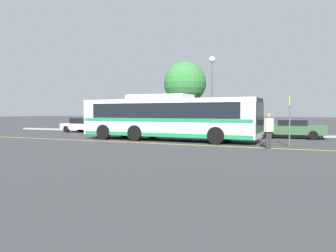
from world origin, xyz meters
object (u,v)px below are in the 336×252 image
(pedestrian_0, at_px, (269,129))
(street_lamp, at_px, (212,77))
(parked_car_0, at_px, (84,125))
(parked_car_2, at_px, (212,126))
(tree_0, at_px, (185,83))
(parked_car_1, at_px, (135,125))
(parked_car_3, at_px, (291,129))
(transit_bus, at_px, (168,117))
(bus_stop_sign, at_px, (290,114))

(pedestrian_0, xyz_separation_m, street_lamp, (-5.75, 9.95, 3.80))
(street_lamp, bearing_deg, parked_car_0, -167.10)
(parked_car_2, xyz_separation_m, tree_0, (-4.25, 5.42, 3.83))
(pedestrian_0, bearing_deg, parked_car_1, 94.65)
(tree_0, bearing_deg, street_lamp, -38.13)
(tree_0, bearing_deg, parked_car_3, -27.13)
(parked_car_0, relative_size, parked_car_2, 0.88)
(transit_bus, height_order, parked_car_3, transit_bus)
(bus_stop_sign, bearing_deg, transit_bus, -96.54)
(parked_car_0, height_order, tree_0, tree_0)
(transit_bus, distance_m, parked_car_1, 7.17)
(parked_car_3, relative_size, tree_0, 0.69)
(parked_car_2, distance_m, street_lamp, 4.92)
(transit_bus, xyz_separation_m, parked_car_2, (1.63, 4.67, -0.74))
(parked_car_3, height_order, street_lamp, street_lamp)
(tree_0, bearing_deg, pedestrian_0, -54.00)
(parked_car_0, bearing_deg, parked_car_3, 95.10)
(bus_stop_sign, bearing_deg, tree_0, -136.12)
(parked_car_1, distance_m, bus_stop_sign, 14.02)
(parked_car_0, distance_m, tree_0, 10.25)
(bus_stop_sign, xyz_separation_m, tree_0, (-10.08, 11.20, 2.89))
(parked_car_3, bearing_deg, transit_bus, 123.74)
(parked_car_0, height_order, parked_car_2, parked_car_2)
(parked_car_0, relative_size, bus_stop_sign, 1.50)
(parked_car_2, distance_m, pedestrian_0, 8.76)
(parked_car_0, relative_size, pedestrian_0, 2.35)
(pedestrian_0, relative_size, street_lamp, 0.27)
(pedestrian_0, bearing_deg, parked_car_0, 103.74)
(parked_car_2, height_order, tree_0, tree_0)
(parked_car_1, xyz_separation_m, parked_car_2, (6.79, -0.24, 0.04))
(street_lamp, xyz_separation_m, tree_0, (-3.44, 2.70, -0.19))
(parked_car_0, relative_size, parked_car_3, 0.91)
(transit_bus, relative_size, bus_stop_sign, 4.35)
(transit_bus, xyz_separation_m, tree_0, (-2.61, 10.09, 3.09))
(parked_car_0, xyz_separation_m, parked_car_3, (17.71, 0.23, 0.01))
(parked_car_3, bearing_deg, parked_car_1, 89.52)
(tree_0, bearing_deg, bus_stop_sign, -48.03)
(parked_car_2, bearing_deg, parked_car_3, 98.04)
(transit_bus, distance_m, parked_car_0, 11.55)
(parked_car_1, distance_m, pedestrian_0, 13.91)
(parked_car_0, distance_m, parked_car_1, 5.30)
(pedestrian_0, relative_size, bus_stop_sign, 0.64)
(bus_stop_sign, distance_m, tree_0, 15.34)
(parked_car_3, relative_size, bus_stop_sign, 1.65)
(parked_car_1, xyz_separation_m, street_lamp, (5.98, 2.48, 4.06))
(parked_car_2, relative_size, pedestrian_0, 2.68)
(parked_car_1, xyz_separation_m, tree_0, (2.55, 5.18, 3.87))
(parked_car_0, bearing_deg, parked_car_1, 95.46)
(parked_car_0, bearing_deg, transit_bus, 69.67)
(parked_car_0, height_order, bus_stop_sign, bus_stop_sign)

